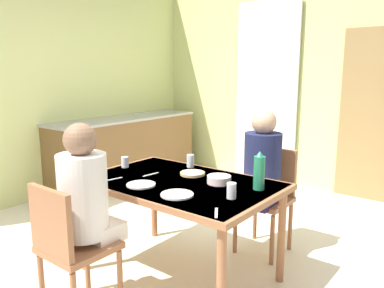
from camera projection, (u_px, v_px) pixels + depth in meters
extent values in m
plane|color=beige|center=(164.00, 259.00, 3.14)|extent=(7.03, 7.03, 0.00)
cube|color=#C8D282|center=(303.00, 76.00, 4.95)|extent=(4.65, 0.10, 2.89)
cube|color=#C9D383|center=(66.00, 77.00, 4.74)|extent=(0.10, 4.05, 2.89)
cube|color=olive|center=(375.00, 116.00, 4.42)|extent=(0.80, 0.05, 2.00)
cube|color=white|center=(266.00, 93.00, 5.21)|extent=(0.90, 0.03, 2.42)
cube|color=brown|center=(126.00, 151.00, 5.22)|extent=(0.60, 2.16, 0.87)
cube|color=#9E9E99|center=(124.00, 118.00, 5.14)|extent=(0.61, 2.21, 0.03)
cylinder|color=#B7B7BC|center=(142.00, 115.00, 5.38)|extent=(0.21, 0.21, 0.01)
cube|color=#955E3B|center=(179.00, 184.00, 2.77)|extent=(1.41, 0.92, 0.04)
cube|color=beige|center=(179.00, 181.00, 2.77)|extent=(1.35, 0.88, 0.00)
cylinder|color=#955E3B|center=(83.00, 227.00, 2.93)|extent=(0.06, 0.06, 0.70)
cylinder|color=#955E3B|center=(221.00, 283.00, 2.16)|extent=(0.06, 0.06, 0.70)
cylinder|color=#955E3B|center=(154.00, 200.00, 3.52)|extent=(0.06, 0.06, 0.70)
cylinder|color=#955E3B|center=(281.00, 236.00, 2.76)|extent=(0.06, 0.06, 0.70)
cube|color=#955E3B|center=(79.00, 247.00, 2.37)|extent=(0.40, 0.40, 0.04)
cube|color=#955E3B|center=(51.00, 224.00, 2.19)|extent=(0.38, 0.04, 0.42)
cylinder|color=#955E3B|center=(87.00, 264.00, 2.65)|extent=(0.04, 0.04, 0.41)
cylinder|color=#955E3B|center=(120.00, 281.00, 2.44)|extent=(0.04, 0.04, 0.41)
cylinder|color=#955E3B|center=(42.00, 286.00, 2.39)|extent=(0.04, 0.04, 0.41)
cube|color=#955E3B|center=(264.00, 201.00, 3.21)|extent=(0.40, 0.40, 0.04)
cube|color=#955E3B|center=(275.00, 172.00, 3.31)|extent=(0.38, 0.04, 0.42)
cylinder|color=#955E3B|center=(272.00, 240.00, 3.02)|extent=(0.04, 0.04, 0.41)
cylinder|color=#955E3B|center=(235.00, 229.00, 3.23)|extent=(0.04, 0.04, 0.41)
cylinder|color=#955E3B|center=(290.00, 227.00, 3.28)|extent=(0.04, 0.04, 0.41)
cylinder|color=#955E3B|center=(255.00, 217.00, 3.49)|extent=(0.04, 0.04, 0.41)
cube|color=white|center=(100.00, 230.00, 2.48)|extent=(0.30, 0.22, 0.12)
cylinder|color=silver|center=(83.00, 196.00, 2.34)|extent=(0.30, 0.30, 0.52)
sphere|color=#846047|center=(80.00, 139.00, 2.28)|extent=(0.20, 0.20, 0.20)
cube|color=#271A4C|center=(255.00, 199.00, 3.07)|extent=(0.30, 0.22, 0.12)
cylinder|color=#1E2347|center=(262.00, 165.00, 3.11)|extent=(0.30, 0.30, 0.52)
sphere|color=tan|center=(264.00, 122.00, 3.04)|extent=(0.20, 0.20, 0.20)
cylinder|color=#227B52|center=(259.00, 173.00, 2.55)|extent=(0.08, 0.08, 0.23)
cone|color=#1A775B|center=(260.00, 154.00, 2.53)|extent=(0.05, 0.05, 0.03)
cylinder|color=silver|center=(219.00, 180.00, 2.71)|extent=(0.17, 0.17, 0.05)
cylinder|color=white|center=(141.00, 185.00, 2.66)|extent=(0.20, 0.20, 0.01)
cylinder|color=white|center=(177.00, 195.00, 2.45)|extent=(0.21, 0.21, 0.01)
cylinder|color=silver|center=(190.00, 161.00, 3.15)|extent=(0.06, 0.06, 0.10)
cylinder|color=silver|center=(231.00, 191.00, 2.39)|extent=(0.06, 0.06, 0.10)
cylinder|color=silver|center=(125.00, 162.00, 3.15)|extent=(0.06, 0.06, 0.09)
cylinder|color=#DBB77A|center=(192.00, 173.00, 2.93)|extent=(0.19, 0.19, 0.02)
cube|color=silver|center=(216.00, 213.00, 2.15)|extent=(0.10, 0.13, 0.00)
cube|color=silver|center=(151.00, 175.00, 2.93)|extent=(0.03, 0.15, 0.00)
cube|color=silver|center=(100.00, 174.00, 2.94)|extent=(0.15, 0.07, 0.00)
cube|color=silver|center=(113.00, 179.00, 2.80)|extent=(0.04, 0.15, 0.00)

